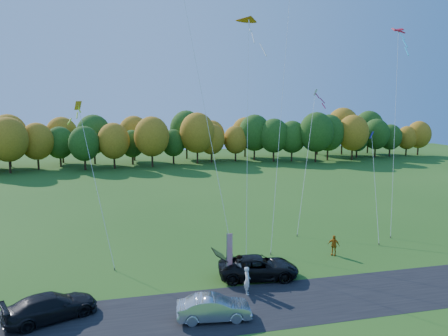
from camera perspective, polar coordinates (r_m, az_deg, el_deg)
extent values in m
plane|color=#245215|center=(31.59, 2.64, -14.34)|extent=(160.00, 160.00, 0.00)
cube|color=black|center=(28.12, 5.02, -17.42)|extent=(90.00, 6.00, 0.01)
imported|color=black|center=(31.62, 4.52, -12.79)|extent=(5.94, 3.35, 1.57)
imported|color=#ADAEB2|center=(26.17, -1.34, -17.81)|extent=(4.38, 1.94, 1.40)
imported|color=black|center=(28.03, -21.70, -16.46)|extent=(5.58, 3.91, 1.50)
imported|color=silver|center=(29.13, 3.05, -14.45)|extent=(0.52, 0.72, 1.83)
imported|color=gray|center=(30.82, 2.04, -12.98)|extent=(0.95, 1.10, 1.95)
imported|color=#BD6611|center=(36.87, 14.13, -9.75)|extent=(0.98, 0.98, 1.66)
cylinder|color=#999999|center=(30.36, 0.38, -11.69)|extent=(0.06, 0.06, 3.56)
cube|color=red|center=(30.35, 0.74, -10.98)|extent=(0.43, 0.17, 2.67)
cube|color=navy|center=(30.06, 0.73, -9.19)|extent=(0.43, 0.16, 0.69)
cylinder|color=#4C3F33|center=(35.83, 1.11, -11.27)|extent=(0.08, 0.08, 0.20)
cylinder|color=#4C3F33|center=(36.30, 6.12, -11.05)|extent=(0.08, 0.08, 0.20)
cylinder|color=#4C3F33|center=(34.30, 2.91, -12.22)|extent=(0.08, 0.08, 0.20)
cone|color=#D3670D|center=(42.18, 3.24, 18.92)|extent=(2.24, 1.72, 2.45)
cylinder|color=#4C3F33|center=(42.93, 20.93, -8.42)|extent=(0.08, 0.08, 0.20)
cube|color=red|center=(50.90, 21.83, 16.31)|extent=(3.02, 1.06, 1.17)
cylinder|color=#4C3F33|center=(34.00, -14.09, -12.69)|extent=(0.08, 0.08, 0.20)
cube|color=orange|center=(37.76, -18.53, 7.75)|extent=(1.23, 1.23, 1.46)
cylinder|color=#4C3F33|center=(41.20, 9.54, -8.67)|extent=(0.08, 0.08, 0.20)
cube|color=white|center=(47.88, 11.86, 9.67)|extent=(1.15, 1.15, 1.36)
cylinder|color=#4C3F33|center=(40.61, 19.58, -9.34)|extent=(0.08, 0.08, 0.20)
cube|color=#200DBA|center=(44.56, 18.73, 4.10)|extent=(1.10, 1.10, 1.30)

